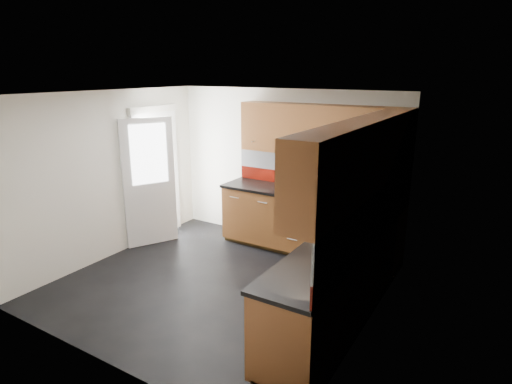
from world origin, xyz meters
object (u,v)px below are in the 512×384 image
Objects in this scene: food_processor at (371,206)px; toaster at (349,191)px; utensil_pot at (311,184)px; gas_hob at (302,191)px.

toaster is at bearing 127.54° from food_processor.
gas_hob is at bearing -111.33° from utensil_pot.
food_processor is (1.12, -0.71, 0.04)m from utensil_pot.
utensil_pot is 0.59m from toaster.
gas_hob is at bearing 155.49° from food_processor.
toaster reaches higher than gas_hob.
gas_hob is 0.68m from toaster.
gas_hob is 1.95× the size of toaster.
gas_hob is 0.20m from utensil_pot.
toaster is 0.86m from food_processor.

